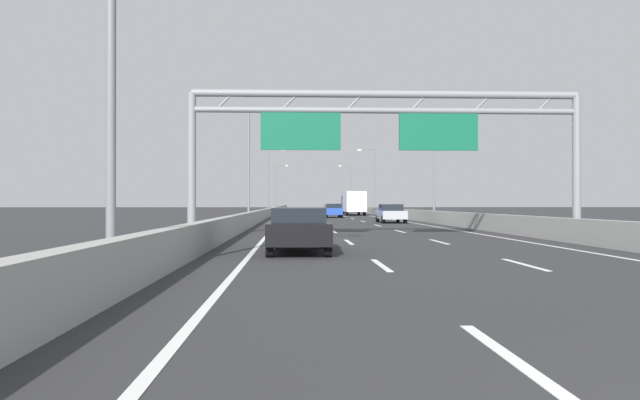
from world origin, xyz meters
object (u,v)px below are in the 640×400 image
object	(u,v)px
streetlamp_left_far	(270,176)
box_truck	(353,202)
blue_car	(333,210)
streetlamp_right_far	(373,177)
streetlamp_left_distant	(277,184)
sign_gantry	(383,126)
silver_car	(391,213)
streetlamp_right_distant	(349,185)
black_car	(298,229)
streetlamp_left_mid	(252,156)
green_car	(340,208)
streetlamp_left_near	(123,15)
streetlamp_right_mid	(431,157)

from	to	relation	value
streetlamp_left_far	box_truck	bearing A→B (deg)	-44.04
blue_car	box_truck	distance (m)	12.90
streetlamp_right_far	streetlamp_left_distant	distance (m)	40.72
streetlamp_left_distant	sign_gantry	bearing A→B (deg)	-85.84
silver_car	box_truck	bearing A→B (deg)	90.04
streetlamp_left_distant	streetlamp_right_distant	bearing A→B (deg)	0.00
streetlamp_left_far	black_car	bearing A→B (deg)	-86.98
streetlamp_left_far	streetlamp_left_mid	bearing A→B (deg)	-90.00
green_car	silver_car	size ratio (longest dim) A/B	1.05
sign_gantry	streetlamp_right_far	xyz separation A→B (m)	(7.63, 62.47, 0.56)
streetlamp_left_near	green_car	distance (m)	85.01
streetlamp_right_mid	blue_car	world-z (taller)	streetlamp_right_mid
silver_car	streetlamp_left_near	bearing A→B (deg)	-107.59
streetlamp_right_mid	blue_car	xyz separation A→B (m)	(-7.25, 14.77, -4.63)
streetlamp_left_mid	green_car	xyz separation A→B (m)	(10.84, 46.30, -4.65)
silver_car	black_car	world-z (taller)	silver_car
streetlamp_left_distant	streetlamp_left_far	bearing A→B (deg)	-90.00
streetlamp_right_mid	silver_car	world-z (taller)	streetlamp_right_mid
sign_gantry	blue_car	distance (m)	39.57
streetlamp_right_mid	streetlamp_right_distant	world-z (taller)	same
streetlamp_left_mid	streetlamp_right_distant	size ratio (longest dim) A/B	1.00
streetlamp_right_far	silver_car	distance (m)	41.25
black_car	silver_car	bearing A→B (deg)	75.33
streetlamp_left_mid	streetlamp_left_distant	xyz separation A→B (m)	(0.00, 75.77, 0.00)
sign_gantry	streetlamp_left_near	xyz separation A→B (m)	(-7.30, -13.29, 0.56)
streetlamp_left_mid	streetlamp_right_mid	bearing A→B (deg)	0.00
streetlamp_left_far	box_truck	world-z (taller)	streetlamp_left_far
streetlamp_left_mid	blue_car	distance (m)	17.28
streetlamp_left_far	box_truck	distance (m)	15.84
streetlamp_right_mid	box_truck	bearing A→B (deg)	98.10
streetlamp_left_mid	silver_car	xyz separation A→B (m)	(11.09, -2.92, -4.65)
streetlamp_left_far	streetlamp_right_distant	distance (m)	40.72
streetlamp_left_mid	streetlamp_left_distant	distance (m)	75.77
streetlamp_right_distant	silver_car	world-z (taller)	streetlamp_right_distant
black_car	blue_car	bearing A→B (deg)	85.00
streetlamp_left_near	streetlamp_left_distant	bearing A→B (deg)	90.00
streetlamp_left_near	streetlamp_right_far	world-z (taller)	same
streetlamp_right_mid	silver_car	bearing A→B (deg)	-142.79
streetlamp_left_near	streetlamp_right_far	distance (m)	77.22
streetlamp_left_near	streetlamp_right_mid	world-z (taller)	same
sign_gantry	streetlamp_right_mid	xyz separation A→B (m)	(7.63, 24.59, 0.56)
black_car	box_truck	size ratio (longest dim) A/B	0.53
streetlamp_left_far	green_car	distance (m)	14.49
streetlamp_right_distant	green_car	world-z (taller)	streetlamp_right_distant
streetlamp_right_mid	green_car	world-z (taller)	streetlamp_right_mid
sign_gantry	green_car	distance (m)	71.10
sign_gantry	silver_car	distance (m)	22.37
streetlamp_right_mid	black_car	xyz separation A→B (m)	(-11.28, -31.31, -4.66)
streetlamp_left_distant	green_car	world-z (taller)	streetlamp_left_distant
streetlamp_right_far	black_car	size ratio (longest dim) A/B	2.03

